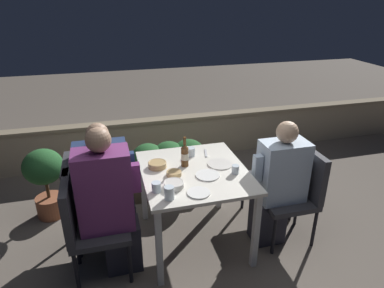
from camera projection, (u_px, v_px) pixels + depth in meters
name	position (u px, v px, depth m)	size (l,w,h in m)	color
ground_plane	(194.00, 239.00, 3.31)	(16.00, 16.00, 0.00)	#665B51
parapet_wall	(160.00, 138.00, 4.82)	(9.00, 0.18, 0.59)	gray
dining_table	(194.00, 179.00, 3.04)	(0.92, 1.02, 0.76)	silver
planter_hedge	(169.00, 165.00, 3.96)	(0.87, 0.47, 0.63)	brown
chair_left_near	(85.00, 220.00, 2.72)	(0.48, 0.47, 0.90)	#333338
person_purple_stripe	(110.00, 203.00, 2.72)	(0.50, 0.26, 1.30)	#282833
chair_left_far	(84.00, 198.00, 3.00)	(0.48, 0.47, 0.90)	#333338
person_navy_jumper	(108.00, 188.00, 3.02)	(0.51, 0.26, 1.22)	#282833
chair_right_near	(297.00, 187.00, 3.17)	(0.48, 0.47, 0.90)	#333338
person_blue_shirt	(278.00, 184.00, 3.10)	(0.49, 0.26, 1.20)	#282833
chair_right_far	(281.00, 171.00, 3.47)	(0.48, 0.47, 0.90)	#333338
beer_bottle	(185.00, 155.00, 3.04)	(0.07, 0.07, 0.28)	brown
plate_0	(199.00, 193.00, 2.66)	(0.18, 0.18, 0.01)	white
plate_1	(220.00, 164.00, 3.10)	(0.23, 0.23, 0.01)	silver
plate_2	(208.00, 175.00, 2.91)	(0.21, 0.21, 0.01)	white
bowl_0	(174.00, 184.00, 2.73)	(0.16, 0.16, 0.05)	beige
bowl_1	(174.00, 173.00, 2.91)	(0.13, 0.13, 0.04)	tan
bowl_2	(157.00, 164.00, 3.04)	(0.16, 0.16, 0.05)	tan
glass_cup_0	(235.00, 169.00, 2.94)	(0.06, 0.06, 0.08)	silver
glass_cup_1	(169.00, 193.00, 2.57)	(0.08, 0.08, 0.10)	silver
glass_cup_2	(156.00, 187.00, 2.67)	(0.07, 0.07, 0.08)	silver
glass_cup_3	(191.00, 152.00, 3.25)	(0.08, 0.08, 0.08)	silver
fork_0	(206.00, 153.00, 3.31)	(0.06, 0.17, 0.01)	silver
potted_plant	(45.00, 176.00, 3.48)	(0.40, 0.40, 0.76)	#9E5638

